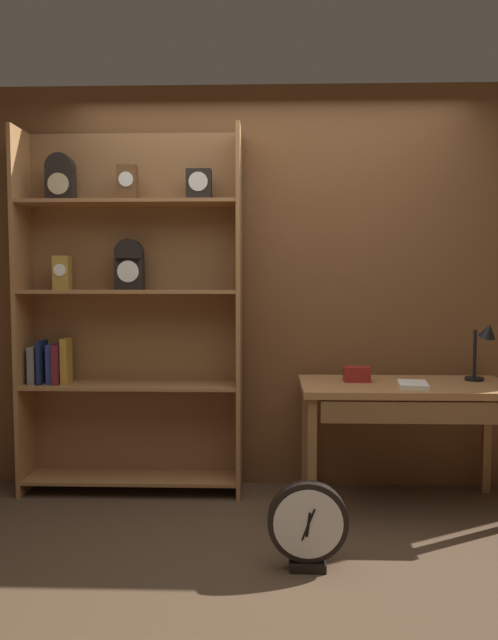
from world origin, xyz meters
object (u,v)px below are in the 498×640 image
(bookshelf, at_px, (126,310))
(round_clock_large, at_px, (308,525))
(desk_lamp, at_px, (484,344))
(toolbox_small, at_px, (357,374))
(open_repair_manual, at_px, (413,385))
(workbench, at_px, (407,399))

(bookshelf, relative_size, round_clock_large, 5.48)
(desk_lamp, bearing_deg, bookshelf, 175.99)
(toolbox_small, xyz_separation_m, round_clock_large, (-0.35, -0.85, -0.57))
(toolbox_small, distance_m, open_repair_manual, 0.34)
(bookshelf, distance_m, round_clock_large, 1.77)
(bookshelf, distance_m, toolbox_small, 1.50)
(bookshelf, xyz_separation_m, toolbox_small, (1.44, -0.18, -0.38))
(bookshelf, distance_m, desk_lamp, 2.21)
(desk_lamp, xyz_separation_m, open_repair_manual, (-0.46, -0.19, -0.22))
(bookshelf, distance_m, workbench, 1.81)
(bookshelf, height_order, round_clock_large, bookshelf)
(toolbox_small, relative_size, open_repair_manual, 0.70)
(bookshelf, xyz_separation_m, round_clock_large, (1.09, -1.03, -0.95))
(open_repair_manual, bearing_deg, toolbox_small, 159.09)
(desk_lamp, distance_m, open_repair_manual, 0.55)
(desk_lamp, bearing_deg, toolbox_small, -178.11)
(workbench, bearing_deg, desk_lamp, 12.33)
(workbench, bearing_deg, bookshelf, 171.47)
(workbench, relative_size, round_clock_large, 2.99)
(desk_lamp, relative_size, round_clock_large, 0.87)
(open_repair_manual, bearing_deg, workbench, 106.52)
(workbench, distance_m, desk_lamp, 0.58)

